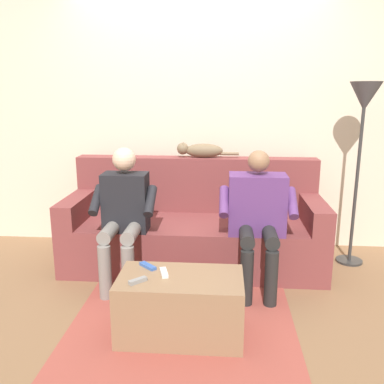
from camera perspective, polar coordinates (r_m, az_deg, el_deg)
ground_plane at (r=3.26m, az=-0.74°, el=-14.86°), size 8.00×8.00×0.00m
back_wall at (r=4.18m, az=0.88°, el=11.12°), size 4.88×0.06×2.73m
couch at (r=3.82m, az=0.28°, el=-5.09°), size 2.28×0.85×0.95m
coffee_table at (r=2.78m, az=-1.59°, el=-15.43°), size 0.80×0.45×0.41m
person_left_seated at (r=3.32m, az=9.02°, el=-2.71°), size 0.61×0.58×1.11m
person_right_seated at (r=3.39m, az=-9.39°, el=-2.46°), size 0.52×0.54×1.12m
cat_on_backrest at (r=3.92m, az=1.15°, el=5.78°), size 0.58×0.12×0.14m
remote_white at (r=2.72m, az=-3.89°, el=-11.04°), size 0.07×0.14×0.02m
remote_gray at (r=2.63m, az=-7.49°, el=-12.05°), size 0.11×0.11×0.03m
remote_blue at (r=2.83m, az=-6.12°, el=-10.12°), size 0.13×0.13×0.02m
floor_rug at (r=3.01m, az=-1.26°, el=-17.44°), size 1.53×1.77×0.01m
floor_lamp at (r=3.91m, az=22.58°, el=10.10°), size 0.27×0.27×1.64m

